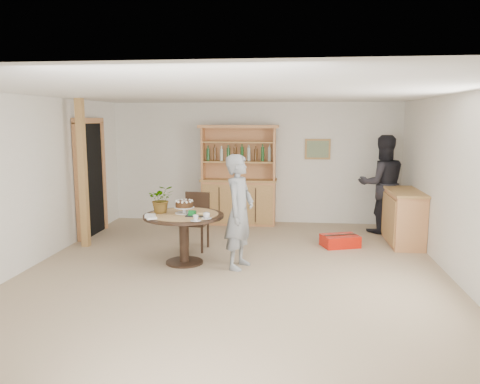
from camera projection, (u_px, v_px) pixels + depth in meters
name	position (u px, v px, depth m)	size (l,w,h in m)	color
ground	(233.00, 275.00, 6.55)	(7.00, 7.00, 0.00)	tan
room_shell	(233.00, 150.00, 6.29)	(6.04, 7.04, 2.52)	white
doorway	(90.00, 176.00, 8.68)	(0.13, 1.10, 2.18)	black
pine_post	(83.00, 174.00, 7.84)	(0.12, 0.12, 2.50)	tan
hutch	(239.00, 191.00, 9.66)	(1.62, 0.54, 2.04)	tan
sideboard	(404.00, 217.00, 8.13)	(0.54, 1.26, 0.94)	tan
dining_table	(184.00, 224.00, 6.99)	(1.20, 1.20, 0.76)	black
dining_chair	(196.00, 217.00, 7.81)	(0.46, 0.46, 0.95)	black
birthday_cake	(184.00, 205.00, 7.00)	(0.30, 0.30, 0.20)	white
flower_vase	(161.00, 199.00, 7.02)	(0.38, 0.33, 0.42)	#3F7233
gift_tray	(196.00, 214.00, 6.82)	(0.30, 0.20, 0.08)	black
coffee_cup_a	(206.00, 216.00, 6.64)	(0.15, 0.15, 0.09)	silver
coffee_cup_b	(196.00, 218.00, 6.49)	(0.15, 0.15, 0.08)	silver
napkins	(151.00, 217.00, 6.70)	(0.24, 0.33, 0.03)	white
teen_boy	(239.00, 212.00, 6.76)	(0.61, 0.40, 1.66)	gray
adult_person	(382.00, 184.00, 8.89)	(0.91, 0.71, 1.87)	black
red_suitcase	(340.00, 241.00, 7.99)	(0.70, 0.58, 0.21)	red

